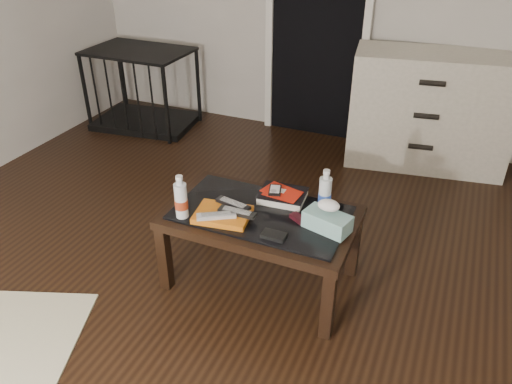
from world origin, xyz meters
TOP-DOWN VIEW (x-y plane):
  - ground at (0.00, 0.00)m, footprint 5.00×5.00m
  - doorway at (-0.40, 2.47)m, footprint 0.90×0.08m
  - coffee_table at (-0.03, 0.36)m, footprint 1.00×0.60m
  - dresser at (0.61, 2.23)m, footprint 1.26×0.68m
  - pet_crate at (-1.90, 2.00)m, footprint 0.97×0.71m
  - magazines at (-0.19, 0.24)m, footprint 0.31×0.25m
  - remote_silver at (-0.20, 0.19)m, footprint 0.20×0.15m
  - remote_black_front at (-0.12, 0.26)m, footprint 0.20×0.05m
  - remote_black_back at (-0.17, 0.32)m, footprint 0.21×0.09m
  - textbook at (0.03, 0.53)m, footprint 0.27×0.22m
  - dvd_mailers at (0.02, 0.53)m, footprint 0.22×0.18m
  - ipod at (-0.01, 0.51)m, footprint 0.09×0.12m
  - flip_phone at (0.18, 0.37)m, footprint 0.10×0.09m
  - wallet at (0.12, 0.18)m, footprint 0.12×0.07m
  - water_bottle_left at (-0.39, 0.17)m, footprint 0.07×0.07m
  - water_bottle_right at (0.27, 0.51)m, footprint 0.07×0.07m
  - tissue_box at (0.34, 0.35)m, footprint 0.25×0.18m

SIDE VIEW (x-z plane):
  - ground at x=0.00m, z-range 0.00..0.00m
  - pet_crate at x=-1.90m, z-range -0.12..0.59m
  - coffee_table at x=-0.03m, z-range 0.17..0.63m
  - dresser at x=0.61m, z-range 0.00..0.90m
  - wallet at x=0.12m, z-range 0.46..0.48m
  - flip_phone at x=0.18m, z-range 0.46..0.48m
  - magazines at x=-0.19m, z-range 0.46..0.49m
  - textbook at x=0.03m, z-range 0.46..0.51m
  - remote_silver at x=-0.20m, z-range 0.49..0.51m
  - remote_black_front at x=-0.12m, z-range 0.49..0.51m
  - remote_black_back at x=-0.17m, z-range 0.49..0.51m
  - tissue_box at x=0.34m, z-range 0.46..0.55m
  - dvd_mailers at x=0.02m, z-range 0.51..0.51m
  - ipod at x=-0.01m, z-range 0.51..0.53m
  - water_bottle_left at x=-0.39m, z-range 0.46..0.70m
  - water_bottle_right at x=0.27m, z-range 0.46..0.70m
  - doorway at x=-0.40m, z-range -0.01..2.06m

